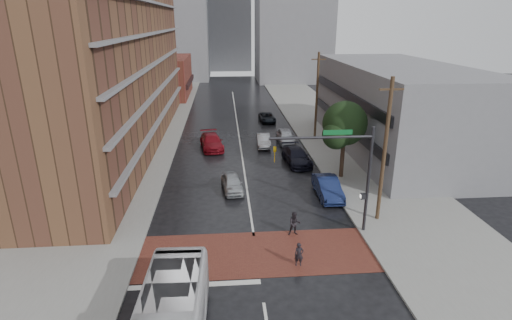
{
  "coord_description": "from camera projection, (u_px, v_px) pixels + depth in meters",
  "views": [
    {
      "loc": [
        -1.71,
        -20.27,
        13.34
      ],
      "look_at": [
        0.55,
        7.49,
        3.5
      ],
      "focal_mm": 28.0,
      "sensor_mm": 36.0,
      "label": 1
    }
  ],
  "objects": [
    {
      "name": "car_travel_c",
      "position": [
        212.0,
        142.0,
        43.34
      ],
      "size": [
        2.97,
        5.64,
        1.56
      ],
      "primitive_type": "imported",
      "rotation": [
        0.0,
        0.0,
        0.15
      ],
      "color": "maroon",
      "rests_on": "ground"
    },
    {
      "name": "sidewalk_west",
      "position": [
        140.0,
        141.0,
        46.22
      ],
      "size": [
        9.0,
        90.0,
        0.15
      ],
      "primitive_type": "cube",
      "color": "gray",
      "rests_on": "ground"
    },
    {
      "name": "car_travel_b",
      "position": [
        263.0,
        140.0,
        44.2
      ],
      "size": [
        1.53,
        4.07,
        1.33
      ],
      "primitive_type": "imported",
      "rotation": [
        0.0,
        0.0,
        -0.03
      ],
      "color": "#B4B6BD",
      "rests_on": "ground"
    },
    {
      "name": "street_tree",
      "position": [
        345.0,
        126.0,
        34.01
      ],
      "size": [
        4.2,
        4.1,
        6.9
      ],
      "color": "#332319",
      "rests_on": "ground"
    },
    {
      "name": "storefront_west",
      "position": [
        166.0,
        77.0,
        72.3
      ],
      "size": [
        8.0,
        16.0,
        7.0
      ],
      "primitive_type": "cube",
      "color": "maroon",
      "rests_on": "ground"
    },
    {
      "name": "utility_pole_near",
      "position": [
        385.0,
        151.0,
        26.35
      ],
      "size": [
        1.6,
        0.26,
        10.0
      ],
      "color": "#473321",
      "rests_on": "ground"
    },
    {
      "name": "apartment_block",
      "position": [
        100.0,
        12.0,
        40.45
      ],
      "size": [
        10.0,
        44.0,
        28.0
      ],
      "primitive_type": "cube",
      "color": "brown",
      "rests_on": "ground"
    },
    {
      "name": "suv_travel",
      "position": [
        267.0,
        117.0,
        54.89
      ],
      "size": [
        2.21,
        4.41,
        1.2
      ],
      "primitive_type": "imported",
      "rotation": [
        0.0,
        0.0,
        0.05
      ],
      "color": "black",
      "rests_on": "ground"
    },
    {
      "name": "pedestrian_b",
      "position": [
        295.0,
        224.0,
        25.9
      ],
      "size": [
        0.8,
        0.62,
        1.63
      ],
      "primitive_type": "imported",
      "rotation": [
        0.0,
        0.0,
        -0.01
      ],
      "color": "black",
      "rests_on": "ground"
    },
    {
      "name": "building_east",
      "position": [
        397.0,
        108.0,
        42.18
      ],
      "size": [
        11.0,
        26.0,
        9.0
      ],
      "primitive_type": "cube",
      "color": "slate",
      "rests_on": "ground"
    },
    {
      "name": "distant_tower_center",
      "position": [
        228.0,
        25.0,
        108.92
      ],
      "size": [
        12.0,
        10.0,
        24.0
      ],
      "primitive_type": "cube",
      "color": "slate",
      "rests_on": "ground"
    },
    {
      "name": "car_parked_far",
      "position": [
        286.0,
        136.0,
        45.4
      ],
      "size": [
        1.89,
        4.57,
        1.55
      ],
      "primitive_type": "imported",
      "rotation": [
        0.0,
        0.0,
        0.01
      ],
      "color": "#B6B8BF",
      "rests_on": "ground"
    },
    {
      "name": "ground",
      "position": [
        257.0,
        258.0,
        23.63
      ],
      "size": [
        160.0,
        160.0,
        0.0
      ],
      "primitive_type": "plane",
      "color": "black",
      "rests_on": "ground"
    },
    {
      "name": "distant_tower_west",
      "position": [
        167.0,
        7.0,
        90.54
      ],
      "size": [
        18.0,
        16.0,
        32.0
      ],
      "primitive_type": "cube",
      "color": "slate",
      "rests_on": "ground"
    },
    {
      "name": "utility_pole_far",
      "position": [
        317.0,
        96.0,
        45.14
      ],
      "size": [
        1.6,
        0.26,
        10.0
      ],
      "color": "#473321",
      "rests_on": "ground"
    },
    {
      "name": "pedestrian_a",
      "position": [
        299.0,
        255.0,
        22.66
      ],
      "size": [
        0.54,
        0.37,
        1.43
      ],
      "primitive_type": "imported",
      "rotation": [
        0.0,
        0.0,
        -0.05
      ],
      "color": "black",
      "rests_on": "ground"
    },
    {
      "name": "car_parked_near",
      "position": [
        328.0,
        188.0,
        31.54
      ],
      "size": [
        1.66,
        4.73,
        1.56
      ],
      "primitive_type": "imported",
      "rotation": [
        0.0,
        0.0,
        0.0
      ],
      "color": "#16214D",
      "rests_on": "ground"
    },
    {
      "name": "car_travel_a",
      "position": [
        232.0,
        183.0,
        32.69
      ],
      "size": [
        2.01,
        4.1,
        1.35
      ],
      "primitive_type": "imported",
      "rotation": [
        0.0,
        0.0,
        0.11
      ],
      "color": "#B0B4B8",
      "rests_on": "ground"
    },
    {
      "name": "car_parked_mid",
      "position": [
        297.0,
        156.0,
        38.81
      ],
      "size": [
        2.62,
        5.4,
        1.51
      ],
      "primitive_type": "imported",
      "rotation": [
        0.0,
        0.0,
        0.1
      ],
      "color": "black",
      "rests_on": "ground"
    },
    {
      "name": "crosswalk",
      "position": [
        256.0,
        253.0,
        24.09
      ],
      "size": [
        14.0,
        5.0,
        0.02
      ],
      "primitive_type": "cube",
      "color": "brown",
      "rests_on": "ground"
    },
    {
      "name": "signal_mast",
      "position": [
        347.0,
        166.0,
        24.85
      ],
      "size": [
        6.5,
        0.3,
        7.2
      ],
      "color": "#2D2D33",
      "rests_on": "ground"
    },
    {
      "name": "sidewalk_east",
      "position": [
        335.0,
        136.0,
        47.98
      ],
      "size": [
        9.0,
        90.0,
        0.15
      ],
      "primitive_type": "cube",
      "color": "gray",
      "rests_on": "ground"
    }
  ]
}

